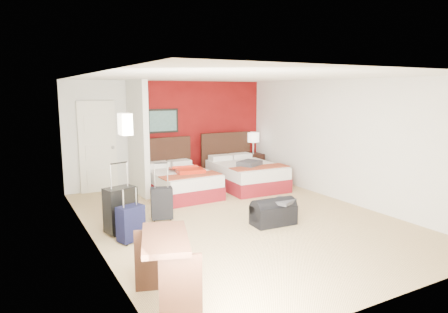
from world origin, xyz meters
TOP-DOWN VIEW (x-y plane):
  - ground at (0.00, 0.00)m, footprint 6.50×6.50m
  - room_walls at (-1.40, 1.42)m, footprint 5.02×6.52m
  - red_accent_panel at (0.75, 3.23)m, footprint 3.50×0.04m
  - partition_wall at (-1.00, 2.61)m, footprint 0.12×1.20m
  - entry_door at (-1.75, 3.20)m, footprint 0.82×0.06m
  - bed_left at (-0.26, 2.00)m, footprint 1.29×1.80m
  - bed_right at (1.39, 1.95)m, footprint 1.40×1.94m
  - red_suitcase_open at (-0.16, 1.90)m, footprint 0.67×0.85m
  - jacket_bundle at (1.29, 1.65)m, footprint 0.63×0.58m
  - nightstand at (2.16, 2.84)m, footprint 0.45×0.45m
  - table_lamp at (2.16, 2.84)m, footprint 0.38×0.38m
  - suitcase_black at (-2.03, 0.28)m, footprint 0.54×0.41m
  - suitcase_charcoal at (-1.22, 0.59)m, footprint 0.42×0.32m
  - suitcase_navy at (-2.00, -0.19)m, footprint 0.44×0.35m
  - duffel_bag at (0.36, -0.58)m, footprint 0.76×0.44m
  - jacket_draped at (0.51, -0.63)m, footprint 0.52×0.49m
  - desk at (-2.19, -2.18)m, footprint 0.74×1.04m

SIDE VIEW (x-z plane):
  - ground at x=0.00m, z-range 0.00..0.00m
  - duffel_bag at x=0.36m, z-range 0.00..0.38m
  - suitcase_navy at x=-2.00m, z-range 0.00..0.53m
  - bed_left at x=-0.26m, z-range 0.00..0.53m
  - suitcase_charcoal at x=-1.22m, z-range 0.00..0.55m
  - bed_right at x=1.39m, z-range 0.00..0.56m
  - nightstand at x=2.16m, z-range 0.00..0.62m
  - suitcase_black at x=-2.03m, z-range 0.00..0.72m
  - desk at x=-2.19m, z-range 0.00..0.78m
  - jacket_draped at x=0.51m, z-range 0.38..0.43m
  - red_suitcase_open at x=-0.16m, z-range 0.53..0.63m
  - jacket_bundle at x=1.29m, z-range 0.56..0.69m
  - table_lamp at x=2.16m, z-range 0.62..1.18m
  - entry_door at x=-1.75m, z-range 0.00..2.05m
  - red_accent_panel at x=0.75m, z-range 0.00..2.50m
  - partition_wall at x=-1.00m, z-range 0.00..2.50m
  - room_walls at x=-1.40m, z-range 0.01..2.51m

